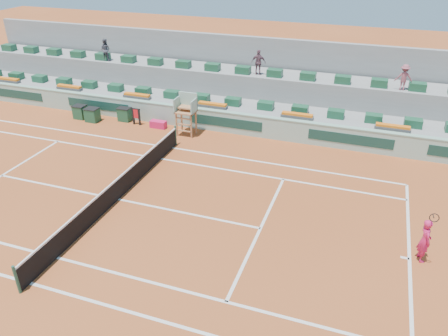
{
  "coord_description": "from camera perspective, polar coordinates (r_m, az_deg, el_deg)",
  "views": [
    {
      "loc": [
        9.68,
        -13.63,
        10.22
      ],
      "look_at": [
        4.0,
        2.5,
        1.0
      ],
      "focal_mm": 35.0,
      "sensor_mm": 36.0,
      "label": 1
    }
  ],
  "objects": [
    {
      "name": "seating_tier_lower",
      "position": [
        27.9,
        -2.18,
        8.14
      ],
      "size": [
        36.0,
        4.0,
        1.2
      ],
      "primitive_type": "cube",
      "color": "gray",
      "rests_on": "ground"
    },
    {
      "name": "drink_cooler_c",
      "position": [
        28.79,
        -18.29,
        6.98
      ],
      "size": [
        0.75,
        0.65,
        0.84
      ],
      "color": "#17462D",
      "rests_on": "ground"
    },
    {
      "name": "umpire_chair",
      "position": [
        24.81,
        -4.93,
        7.75
      ],
      "size": [
        1.1,
        0.9,
        2.4
      ],
      "color": "#A1673D",
      "rests_on": "ground"
    },
    {
      "name": "spectator_mid",
      "position": [
        27.17,
        4.54,
        13.6
      ],
      "size": [
        0.9,
        0.4,
        1.5
      ],
      "primitive_type": "imported",
      "rotation": [
        0.0,
        0.0,
        3.18
      ],
      "color": "#6B4755",
      "rests_on": "seating_tier_upper"
    },
    {
      "name": "seating_tier_upper",
      "position": [
        29.08,
        -1.04,
        10.47
      ],
      "size": [
        36.0,
        2.4,
        2.6
      ],
      "primitive_type": "cube",
      "color": "gray",
      "rests_on": "ground"
    },
    {
      "name": "court_lines",
      "position": [
        19.59,
        -13.62,
        -3.99
      ],
      "size": [
        23.89,
        11.09,
        0.01
      ],
      "color": "silver",
      "rests_on": "ground"
    },
    {
      "name": "ground",
      "position": [
        19.6,
        -13.62,
        -4.01
      ],
      "size": [
        90.0,
        90.0,
        0.0
      ],
      "primitive_type": "plane",
      "color": "brown",
      "rests_on": "ground"
    },
    {
      "name": "tennis_player",
      "position": [
        16.84,
        24.76,
        -8.55
      ],
      "size": [
        0.55,
        0.91,
        2.28
      ],
      "color": "#D31B56",
      "rests_on": "ground"
    },
    {
      "name": "player_bag",
      "position": [
        26.33,
        -8.59,
        5.66
      ],
      "size": [
        0.96,
        0.43,
        0.43
      ],
      "primitive_type": "cube",
      "color": "#D31B56",
      "rests_on": "ground"
    },
    {
      "name": "tennis_net",
      "position": [
        19.33,
        -13.79,
        -2.69
      ],
      "size": [
        0.1,
        11.97,
        1.1
      ],
      "color": "black",
      "rests_on": "ground"
    },
    {
      "name": "advertising_hoarding",
      "position": [
        25.98,
        -3.91,
        6.61
      ],
      "size": [
        36.0,
        0.34,
        1.26
      ],
      "color": "#92B8A8",
      "rests_on": "ground"
    },
    {
      "name": "drink_cooler_a",
      "position": [
        27.7,
        -12.82,
        6.89
      ],
      "size": [
        0.78,
        0.67,
        0.84
      ],
      "color": "#17462D",
      "rests_on": "ground"
    },
    {
      "name": "seat_row_lower",
      "position": [
        26.84,
        -2.92,
        9.15
      ],
      "size": [
        32.9,
        0.6,
        0.44
      ],
      "color": "#194C30",
      "rests_on": "seating_tier_lower"
    },
    {
      "name": "drink_cooler_b",
      "position": [
        28.09,
        -16.83,
        6.67
      ],
      "size": [
        0.81,
        0.7,
        0.84
      ],
      "color": "#17462D",
      "rests_on": "ground"
    },
    {
      "name": "seat_row_upper",
      "position": [
        28.11,
        -1.5,
        13.06
      ],
      "size": [
        32.9,
        0.6,
        0.44
      ],
      "color": "#194C30",
      "rests_on": "seating_tier_upper"
    },
    {
      "name": "spectator_left",
      "position": [
        31.35,
        -15.24,
        14.68
      ],
      "size": [
        0.76,
        0.62,
        1.46
      ],
      "primitive_type": "imported",
      "rotation": [
        0.0,
        0.0,
        3.25
      ],
      "color": "#474953",
      "rests_on": "seating_tier_upper"
    },
    {
      "name": "towel_rack",
      "position": [
        26.86,
        -11.4,
        6.78
      ],
      "size": [
        0.59,
        0.1,
        1.03
      ],
      "color": "black",
      "rests_on": "ground"
    },
    {
      "name": "spectator_right",
      "position": [
        26.16,
        22.44,
        10.89
      ],
      "size": [
        0.94,
        0.59,
        1.41
      ],
      "primitive_type": "imported",
      "rotation": [
        0.0,
        0.0,
        3.21
      ],
      "color": "#914853",
      "rests_on": "seating_tier_upper"
    },
    {
      "name": "stadium_back_wall",
      "position": [
        30.27,
        0.02,
        12.97
      ],
      "size": [
        36.0,
        0.4,
        4.4
      ],
      "primitive_type": "cube",
      "color": "gray",
      "rests_on": "ground"
    },
    {
      "name": "flower_planters",
      "position": [
        26.76,
        -6.58,
        8.75
      ],
      "size": [
        26.8,
        0.36,
        0.28
      ],
      "color": "#4A4A4A",
      "rests_on": "seating_tier_lower"
    }
  ]
}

